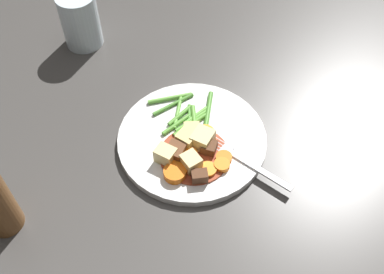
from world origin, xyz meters
TOP-DOWN VIEW (x-y plane):
  - ground_plane at (0.00, 0.00)m, footprint 3.00×3.00m
  - dinner_plate at (0.00, 0.00)m, footprint 0.25×0.25m
  - stew_sauce at (0.04, -0.01)m, footprint 0.12×0.12m
  - carrot_slice_0 at (0.06, 0.03)m, footprint 0.03×0.03m
  - carrot_slice_1 at (0.05, -0.04)m, footprint 0.04×0.04m
  - carrot_slice_2 at (0.04, -0.02)m, footprint 0.02×0.02m
  - carrot_slice_3 at (0.07, 0.02)m, footprint 0.03×0.03m
  - carrot_slice_4 at (0.06, -0.06)m, footprint 0.04×0.04m
  - carrot_slice_5 at (0.07, -0.01)m, footprint 0.03×0.03m
  - carrot_slice_6 at (0.01, 0.02)m, footprint 0.04×0.04m
  - potato_chunk_0 at (0.01, -0.01)m, footprint 0.04×0.04m
  - potato_chunk_1 at (0.00, -0.00)m, footprint 0.03×0.03m
  - potato_chunk_2 at (0.02, 0.01)m, footprint 0.05×0.05m
  - potato_chunk_3 at (0.02, -0.06)m, footprint 0.04×0.04m
  - potato_chunk_4 at (0.05, -0.03)m, footprint 0.03×0.03m
  - meat_chunk_0 at (0.04, 0.01)m, footprint 0.03×0.03m
  - meat_chunk_1 at (0.03, -0.04)m, footprint 0.04×0.04m
  - meat_chunk_2 at (0.08, -0.03)m, footprint 0.03×0.03m
  - green_bean_0 at (-0.04, 0.01)m, footprint 0.05×0.03m
  - green_bean_1 at (-0.05, -0.00)m, footprint 0.03×0.05m
  - green_bean_2 at (-0.09, 0.00)m, footprint 0.02×0.08m
  - green_bean_3 at (-0.04, 0.05)m, footprint 0.07×0.05m
  - green_bean_4 at (-0.03, -0.01)m, footprint 0.03×0.06m
  - green_bean_5 at (-0.04, 0.03)m, footprint 0.02×0.05m
  - green_bean_6 at (-0.00, -0.00)m, footprint 0.02×0.05m
  - green_bean_7 at (-0.02, 0.01)m, footprint 0.03×0.07m
  - green_bean_8 at (-0.03, 0.02)m, footprint 0.03×0.08m
  - green_bean_9 at (-0.06, -0.00)m, footprint 0.07×0.05m
  - green_bean_10 at (-0.08, -0.00)m, footprint 0.02×0.08m
  - green_bean_11 at (-0.03, 0.02)m, footprint 0.05×0.03m
  - fork at (0.08, 0.05)m, footprint 0.16×0.09m
  - water_glass at (-0.33, -0.09)m, footprint 0.08×0.08m

SIDE VIEW (x-z plane):
  - ground_plane at x=0.00m, z-range 0.00..0.00m
  - dinner_plate at x=0.00m, z-range 0.00..0.01m
  - stew_sauce at x=0.04m, z-range 0.01..0.02m
  - fork at x=0.08m, z-range 0.01..0.02m
  - green_bean_8 at x=-0.03m, z-range 0.01..0.02m
  - green_bean_0 at x=-0.04m, z-range 0.01..0.02m
  - green_bean_9 at x=-0.06m, z-range 0.01..0.02m
  - green_bean_10 at x=-0.08m, z-range 0.01..0.02m
  - green_bean_6 at x=0.00m, z-range 0.01..0.02m
  - green_bean_5 at x=-0.04m, z-range 0.01..0.02m
  - green_bean_1 at x=-0.05m, z-range 0.01..0.02m
  - green_bean_4 at x=-0.03m, z-range 0.01..0.02m
  - green_bean_2 at x=-0.09m, z-range 0.01..0.02m
  - green_bean_7 at x=-0.02m, z-range 0.01..0.02m
  - carrot_slice_5 at x=0.07m, z-range 0.01..0.02m
  - green_bean_3 at x=-0.04m, z-range 0.01..0.02m
  - green_bean_11 at x=-0.03m, z-range 0.01..0.02m
  - carrot_slice_0 at x=0.06m, z-range 0.01..0.02m
  - carrot_slice_3 at x=0.07m, z-range 0.01..0.02m
  - carrot_slice_6 at x=0.01m, z-range 0.01..0.02m
  - carrot_slice_1 at x=0.05m, z-range 0.01..0.03m
  - carrot_slice_4 at x=0.06m, z-range 0.01..0.03m
  - carrot_slice_2 at x=0.04m, z-range 0.01..0.03m
  - meat_chunk_2 at x=0.08m, z-range 0.01..0.03m
  - meat_chunk_0 at x=0.04m, z-range 0.01..0.03m
  - meat_chunk_1 at x=0.03m, z-range 0.01..0.04m
  - potato_chunk_4 at x=0.05m, z-range 0.01..0.04m
  - potato_chunk_1 at x=0.00m, z-range 0.01..0.04m
  - potato_chunk_0 at x=0.01m, z-range 0.01..0.04m
  - potato_chunk_3 at x=0.02m, z-range 0.01..0.04m
  - potato_chunk_2 at x=0.02m, z-range 0.01..0.04m
  - water_glass at x=-0.33m, z-range 0.00..0.11m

